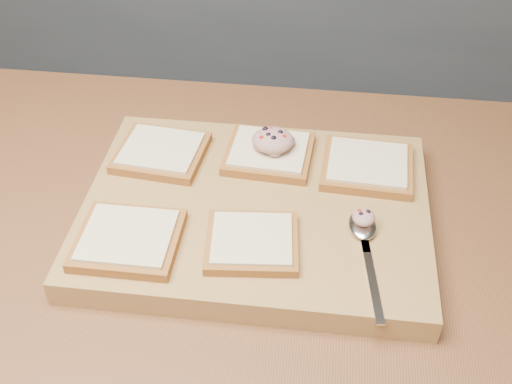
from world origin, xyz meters
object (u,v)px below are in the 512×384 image
cutting_board (256,212)px  spoon (364,233)px  tuna_salad_dollop (273,140)px  bread_far_center (269,153)px

cutting_board → spoon: (0.14, -0.05, 0.02)m
tuna_salad_dollop → spoon: (0.13, -0.15, -0.03)m
cutting_board → tuna_salad_dollop: 0.11m
cutting_board → tuna_salad_dollop: (0.01, 0.10, 0.05)m
spoon → tuna_salad_dollop: bearing=131.9°
cutting_board → tuna_salad_dollop: tuna_salad_dollop is taller
tuna_salad_dollop → spoon: bearing=-48.1°
cutting_board → spoon: spoon is taller
bread_far_center → cutting_board: bearing=-93.8°
cutting_board → tuna_salad_dollop: bearing=83.3°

